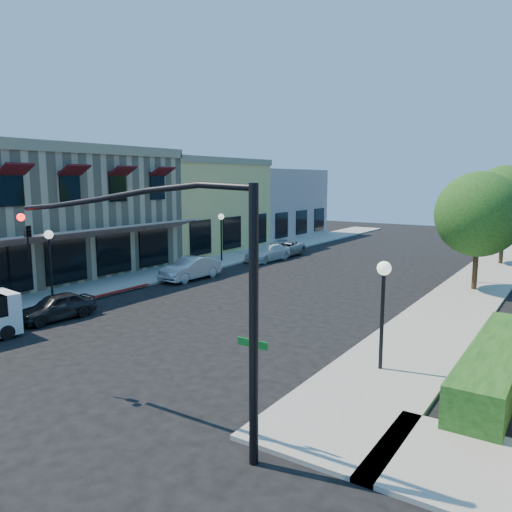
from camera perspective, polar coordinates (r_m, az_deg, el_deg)
The scene contains 19 objects.
sidewalk_left at distance 40.91m, azimuth 0.01°, elevation 0.37°, with size 3.50×50.00×0.12m, color gray.
sidewalk_right at distance 34.64m, azimuth 24.98°, elevation -2.01°, with size 3.50×50.00×0.12m, color gray.
curb_red_strip at distance 25.93m, azimuth -20.18°, elevation -5.28°, with size 0.25×10.00×0.06m, color maroon.
corner_brick_building at distance 34.05m, azimuth -25.09°, elevation 4.52°, with size 11.77×18.20×8.10m.
yellow_stucco_building at distance 43.84m, azimuth -8.14°, elevation 5.77°, with size 10.00×12.00×7.60m, color #DCB663.
pink_stucco_building at distance 53.42m, azimuth 0.47°, elevation 6.07°, with size 10.00×12.00×7.00m, color tan.
hedge at distance 17.01m, azimuth 25.64°, elevation -13.02°, with size 1.40×8.00×1.10m, color #174112.
street_tree_a at distance 29.23m, azimuth 24.12°, elevation 4.37°, with size 4.56×4.56×6.48m.
street_tree_b at distance 39.10m, azimuth 26.59°, elevation 5.66°, with size 4.94×4.94×7.02m.
signal_mast_arm at distance 11.45m, azimuth -9.24°, elevation -1.30°, with size 8.01×0.39×6.00m.
street_name_sign at distance 11.67m, azimuth -0.40°, elevation -13.23°, with size 0.80×0.06×2.50m.
lamppost_left_near at distance 26.73m, azimuth -22.53°, elevation 0.97°, with size 0.44×0.44×3.57m.
lamppost_left_far at distance 36.39m, azimuth -4.00°, elevation 3.54°, with size 0.44×0.44×3.57m.
lamppost_right_near at distance 15.96m, azimuth 14.35°, elevation -3.54°, with size 0.44×0.44×3.57m.
lamppost_right_far at distance 31.37m, azimuth 24.02°, elevation 1.95°, with size 0.44×0.44×3.57m.
parked_car_a at distance 23.42m, azimuth -21.88°, elevation -5.40°, with size 1.37×3.40×1.16m, color black.
parked_car_b at distance 30.53m, azimuth -7.49°, elevation -1.42°, with size 1.45×4.16×1.37m, color #B5B9BB.
parked_car_c at distance 37.20m, azimuth 1.33°, elevation 0.38°, with size 1.72×4.24×1.23m, color silver.
parked_car_d at distance 39.28m, azimuth 2.92°, elevation 0.86°, with size 2.11×4.57×1.27m, color #939598.
Camera 1 is at (13.52, -6.78, 6.08)m, focal length 35.00 mm.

